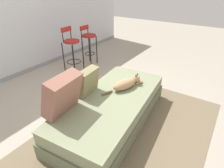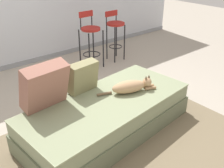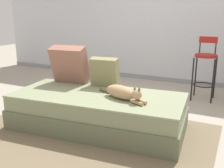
% 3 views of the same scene
% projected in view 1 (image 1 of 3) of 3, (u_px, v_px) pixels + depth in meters
% --- Properties ---
extents(ground_plane, '(16.00, 16.00, 0.00)m').
position_uv_depth(ground_plane, '(92.00, 112.00, 3.03)').
color(ground_plane, '#A89E8E').
rests_on(ground_plane, ground).
extents(wall_baseboard_trim, '(8.00, 0.02, 0.09)m').
position_uv_depth(wall_baseboard_trim, '(13.00, 76.00, 4.08)').
color(wall_baseboard_trim, gray).
rests_on(wall_baseboard_trim, ground).
extents(area_rug, '(2.77, 2.03, 0.01)m').
position_uv_depth(area_rug, '(129.00, 129.00, 2.69)').
color(area_rug, '#75664C').
rests_on(area_rug, ground).
extents(couch, '(2.15, 1.12, 0.43)m').
position_uv_depth(couch, '(112.00, 110.00, 2.73)').
color(couch, '#636B50').
rests_on(couch, ground).
extents(throw_pillow_corner, '(0.52, 0.35, 0.52)m').
position_uv_depth(throw_pillow_corner, '(62.00, 94.00, 2.22)').
color(throw_pillow_corner, '#936051').
rests_on(throw_pillow_corner, couch).
extents(throw_pillow_middle, '(0.38, 0.22, 0.38)m').
position_uv_depth(throw_pillow_middle, '(88.00, 81.00, 2.65)').
color(throw_pillow_middle, '#847F56').
rests_on(throw_pillow_middle, couch).
extents(cat, '(0.71, 0.34, 0.19)m').
position_uv_depth(cat, '(126.00, 84.00, 2.83)').
color(cat, tan).
rests_on(cat, couch).
extents(bar_stool_near_window, '(0.34, 0.34, 1.01)m').
position_uv_depth(bar_stool_near_window, '(72.00, 47.00, 4.12)').
color(bar_stool_near_window, black).
rests_on(bar_stool_near_window, ground).
extents(bar_stool_by_doorway, '(0.34, 0.34, 0.94)m').
position_uv_depth(bar_stool_by_doorway, '(89.00, 40.00, 4.53)').
color(bar_stool_by_doorway, black).
rests_on(bar_stool_by_doorway, ground).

